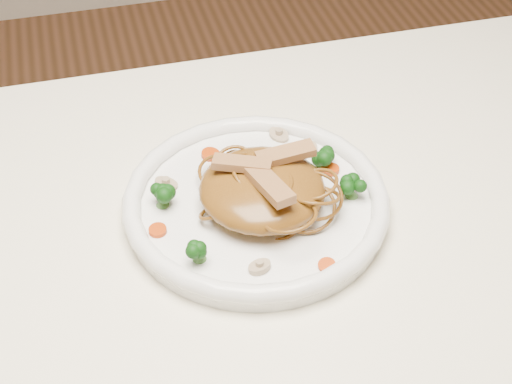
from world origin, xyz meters
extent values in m
cube|color=white|center=(0.00, 0.00, 0.73)|extent=(1.20, 0.80, 0.04)
cylinder|color=brown|center=(0.54, 0.34, 0.35)|extent=(0.06, 0.06, 0.71)
cylinder|color=white|center=(0.07, 0.09, 0.76)|extent=(0.36, 0.36, 0.02)
ellipsoid|color=brown|center=(0.07, 0.08, 0.79)|extent=(0.16, 0.16, 0.04)
cube|color=#B17E53|center=(0.10, 0.10, 0.81)|extent=(0.06, 0.02, 0.01)
cube|color=#B17E53|center=(0.06, 0.09, 0.81)|extent=(0.06, 0.04, 0.01)
cube|color=#B17E53|center=(0.07, 0.06, 0.81)|extent=(0.04, 0.07, 0.01)
cylinder|color=#BD4106|center=(0.12, 0.15, 0.77)|extent=(0.02, 0.02, 0.00)
cylinder|color=#BD4106|center=(-0.04, 0.07, 0.77)|extent=(0.02, 0.02, 0.00)
cylinder|color=#BD4106|center=(0.16, 0.11, 0.77)|extent=(0.02, 0.02, 0.00)
cylinder|color=#BD4106|center=(0.04, 0.17, 0.77)|extent=(0.02, 0.02, 0.00)
cylinder|color=#BD4106|center=(0.11, -0.02, 0.77)|extent=(0.02, 0.02, 0.00)
cylinder|color=beige|center=(0.05, -0.01, 0.77)|extent=(0.03, 0.03, 0.01)
cylinder|color=beige|center=(0.15, 0.15, 0.77)|extent=(0.03, 0.03, 0.01)
cylinder|color=beige|center=(-0.02, 0.13, 0.77)|extent=(0.04, 0.04, 0.01)
cylinder|color=beige|center=(0.12, 0.19, 0.77)|extent=(0.04, 0.04, 0.01)
camera|label=1|loc=(-0.08, -0.48, 1.31)|focal=53.39mm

